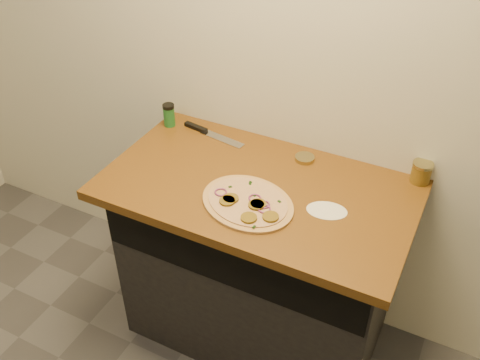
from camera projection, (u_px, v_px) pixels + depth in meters
The scene contains 8 objects.
cabinet at pixel (259, 265), 2.36m from camera, with size 1.10×0.60×0.86m, color black.
countertop at pixel (258, 188), 2.07m from camera, with size 1.20×0.70×0.04m, color brown.
pizza at pixel (248, 203), 1.96m from camera, with size 0.45×0.45×0.02m.
chefs_knife at pixel (208, 133), 2.35m from camera, with size 0.31×0.08×0.02m.
mason_jar_lid at pixel (305, 158), 2.19m from camera, with size 0.08×0.08×0.02m, color tan.
salsa_jar at pixel (421, 172), 2.05m from camera, with size 0.08×0.08×0.09m.
spice_shaker at pixel (169, 115), 2.38m from camera, with size 0.05×0.05×0.10m.
flour_spill at pixel (327, 211), 1.93m from camera, with size 0.15×0.15×0.00m, color silver.
Camera 1 is at (0.67, -0.07, 2.15)m, focal length 40.00 mm.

